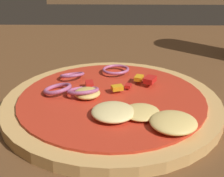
# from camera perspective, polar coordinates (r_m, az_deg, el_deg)

# --- Properties ---
(dining_table) EXTENTS (1.14, 0.89, 0.04)m
(dining_table) POSITION_cam_1_polar(r_m,az_deg,el_deg) (0.43, -6.36, -6.36)
(dining_table) COLOR brown
(dining_table) RESTS_ON ground
(pizza) EXTENTS (0.27, 0.27, 0.03)m
(pizza) POSITION_cam_1_polar(r_m,az_deg,el_deg) (0.42, 0.08, -2.61)
(pizza) COLOR tan
(pizza) RESTS_ON dining_table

